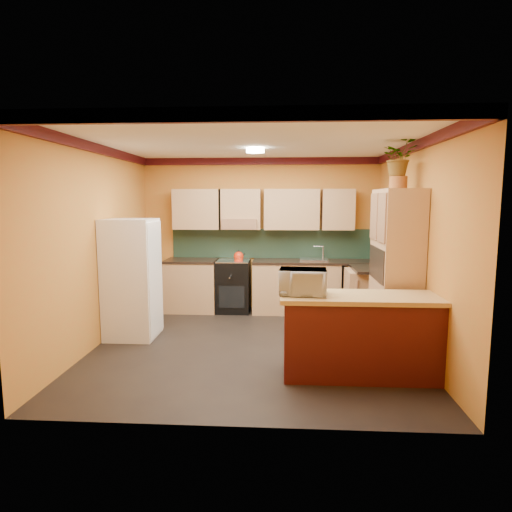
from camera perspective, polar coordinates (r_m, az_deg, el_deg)
The scene contains 15 objects.
room_shell at distance 5.88m, azimuth -0.08°, elevation 8.70°, with size 4.24×4.24×2.72m.
base_cabinets_back at distance 7.54m, azimuth 1.71°, elevation -4.17°, with size 3.65×0.60×0.88m, color tan.
countertop_back at distance 7.47m, azimuth 1.73°, elevation -0.71°, with size 3.65×0.62×0.04m, color black.
stove at distance 7.59m, azimuth -3.02°, elevation -4.00°, with size 0.58×0.58×0.91m, color black.
kettle at distance 7.44m, azimuth -2.33°, elevation 0.03°, with size 0.17×0.17×0.18m, color red, non-canonical shape.
sink at distance 7.48m, azimuth 7.68°, elevation -0.49°, with size 0.48×0.40×0.03m, color silver.
base_cabinets_right at distance 6.95m, azimuth 15.20°, elevation -5.45°, with size 0.60×0.80×0.88m, color tan.
countertop_right at distance 6.87m, azimuth 15.33°, elevation -1.70°, with size 0.62×0.80×0.04m, color black.
fridge at distance 6.35m, azimuth -16.26°, elevation -2.92°, with size 0.68×0.66×1.70m, color white.
pantry at distance 5.79m, azimuth 18.10°, elevation -1.97°, with size 0.48×0.90×2.10m, color tan.
fern_pot at distance 5.77m, azimuth 18.43°, elevation 9.25°, with size 0.22×0.22×0.16m, color #A05926.
fern at distance 5.79m, azimuth 18.56°, elevation 12.34°, with size 0.42×0.36×0.46m, color tan.
breakfast_bar at distance 4.98m, azimuth 14.38°, elevation -10.60°, with size 1.80×0.55×0.88m, color #541613.
bar_top at distance 4.85m, azimuth 14.56°, elevation -5.37°, with size 1.90×0.65×0.05m, color tan.
microwave at distance 4.73m, azimuth 6.24°, elevation -3.43°, with size 0.51×0.35×0.28m, color white.
Camera 1 is at (0.39, -5.59, 1.96)m, focal length 30.00 mm.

